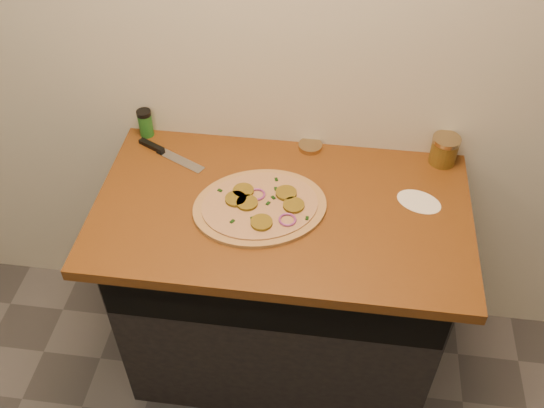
# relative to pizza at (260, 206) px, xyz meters

# --- Properties ---
(cabinet) EXTENTS (1.10, 0.60, 0.86)m
(cabinet) POSITION_rel_pizza_xyz_m (0.07, 0.05, -0.48)
(cabinet) COLOR black
(cabinet) RESTS_ON ground
(countertop) EXTENTS (1.20, 0.70, 0.04)m
(countertop) POSITION_rel_pizza_xyz_m (0.07, 0.02, -0.03)
(countertop) COLOR brown
(countertop) RESTS_ON cabinet
(pizza) EXTENTS (0.53, 0.53, 0.03)m
(pizza) POSITION_rel_pizza_xyz_m (0.00, 0.00, 0.00)
(pizza) COLOR tan
(pizza) RESTS_ON countertop
(chefs_knife) EXTENTS (0.26, 0.15, 0.02)m
(chefs_knife) POSITION_rel_pizza_xyz_m (-0.37, 0.22, -0.01)
(chefs_knife) COLOR #B7BAC1
(chefs_knife) RESTS_ON countertop
(mason_jar_lid) EXTENTS (0.11, 0.11, 0.02)m
(mason_jar_lid) POSITION_rel_pizza_xyz_m (0.13, 0.32, -0.00)
(mason_jar_lid) COLOR tan
(mason_jar_lid) RESTS_ON countertop
(salsa_jar) EXTENTS (0.09, 0.09, 0.10)m
(salsa_jar) POSITION_rel_pizza_xyz_m (0.59, 0.31, 0.04)
(salsa_jar) COLOR #9C1F0F
(salsa_jar) RESTS_ON countertop
(spice_shaker) EXTENTS (0.05, 0.05, 0.10)m
(spice_shaker) POSITION_rel_pizza_xyz_m (-0.46, 0.32, 0.04)
(spice_shaker) COLOR #206622
(spice_shaker) RESTS_ON countertop
(flour_spill) EXTENTS (0.19, 0.19, 0.00)m
(flour_spill) POSITION_rel_pizza_xyz_m (0.50, 0.10, -0.01)
(flour_spill) COLOR white
(flour_spill) RESTS_ON countertop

